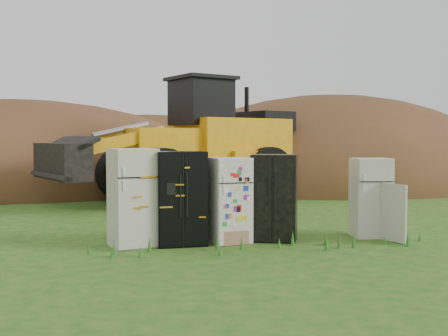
# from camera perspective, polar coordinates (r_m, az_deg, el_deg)

# --- Properties ---
(ground) EXTENTS (120.00, 120.00, 0.00)m
(ground) POSITION_cam_1_polar(r_m,az_deg,el_deg) (10.91, 3.55, -7.42)
(ground) COLOR #215115
(ground) RESTS_ON ground
(fridge_leftmost) EXTENTS (0.95, 0.92, 1.79)m
(fridge_leftmost) POSITION_cam_1_polar(r_m,az_deg,el_deg) (10.41, -9.24, -2.97)
(fridge_leftmost) COLOR silver
(fridge_leftmost) RESTS_ON ground
(fridge_black_side) EXTENTS (0.93, 0.74, 1.74)m
(fridge_black_side) POSITION_cam_1_polar(r_m,az_deg,el_deg) (10.46, -4.46, -3.06)
(fridge_black_side) COLOR black
(fridge_black_side) RESTS_ON ground
(fridge_sticker) EXTENTS (0.84, 0.79, 1.61)m
(fridge_sticker) POSITION_cam_1_polar(r_m,az_deg,el_deg) (10.64, 0.48, -3.29)
(fridge_sticker) COLOR white
(fridge_sticker) RESTS_ON ground
(fridge_dark_mid) EXTENTS (1.05, 0.97, 1.67)m
(fridge_dark_mid) POSITION_cam_1_polar(r_m,az_deg,el_deg) (10.91, 5.14, -3.00)
(fridge_dark_mid) COLOR black
(fridge_dark_mid) RESTS_ON ground
(fridge_open_door) EXTENTS (0.80, 0.75, 1.58)m
(fridge_open_door) POSITION_cam_1_polar(r_m,az_deg,el_deg) (11.66, 14.67, -2.92)
(fridge_open_door) COLOR silver
(fridge_open_door) RESTS_ON ground
(wheel_loader) EXTENTS (8.77, 6.07, 3.93)m
(wheel_loader) POSITION_cam_1_polar(r_m,az_deg,el_deg) (17.47, -5.12, 2.97)
(wheel_loader) COLOR #FEA810
(wheel_loader) RESTS_ON ground
(dirt_mound_right) EXTENTS (15.39, 11.29, 7.61)m
(dirt_mound_right) POSITION_cam_1_polar(r_m,az_deg,el_deg) (24.10, 10.95, -1.75)
(dirt_mound_right) COLOR #463116
(dirt_mound_right) RESTS_ON ground
(dirt_mound_left) EXTENTS (17.68, 13.26, 7.14)m
(dirt_mound_left) POSITION_cam_1_polar(r_m,az_deg,el_deg) (24.58, -20.34, -1.79)
(dirt_mound_left) COLOR #463116
(dirt_mound_left) RESTS_ON ground
(dirt_mound_back) EXTENTS (17.01, 11.34, 6.34)m
(dirt_mound_back) POSITION_cam_1_polar(r_m,az_deg,el_deg) (28.24, -7.78, -1.03)
(dirt_mound_back) COLOR #463116
(dirt_mound_back) RESTS_ON ground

